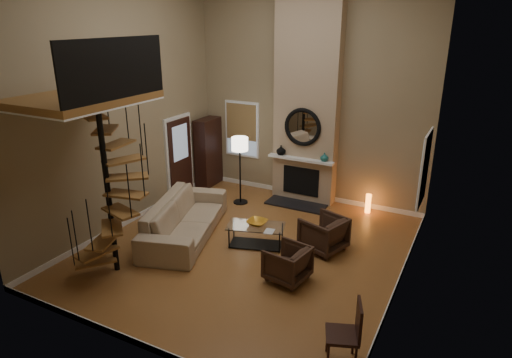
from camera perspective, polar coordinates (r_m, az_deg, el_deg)
The scene contains 32 objects.
ground at distance 9.28m, azimuth -1.16°, elevation -8.94°, with size 6.00×6.50×0.01m, color #B07338.
back_wall at distance 11.21m, azimuth 6.87°, elevation 10.96°, with size 6.00×0.02×5.50m, color #917F5D.
front_wall at distance 5.77m, azimuth -17.01°, elevation 1.61°, with size 6.00×0.02×5.50m, color #917F5D.
left_wall at distance 10.07m, azimuth -16.63°, elevation 9.26°, with size 0.02×6.50×5.50m, color #917F5D.
right_wall at distance 7.38m, azimuth 19.69°, elevation 5.24°, with size 0.02×6.50×5.50m, color #917F5D.
baseboard_back at distance 11.92m, azimuth 6.32°, elevation -1.92°, with size 6.00×0.02×0.12m, color white.
baseboard_front at distance 7.06m, azimuth -14.63°, elevation -19.54°, with size 6.00×0.02×0.12m, color white.
baseboard_left at distance 10.86m, azimuth -15.20°, elevation -4.80°, with size 0.02×6.50×0.12m, color white.
baseboard_right at distance 8.43m, azimuth 17.46°, elevation -12.70°, with size 0.02×6.50×0.12m, color white.
chimney_breast at distance 11.04m, azimuth 6.51°, elevation 10.83°, with size 1.60×0.38×5.50m, color tan.
hearth at distance 11.36m, azimuth 5.07°, elevation -3.23°, with size 1.50×0.60×0.04m, color black.
firebox at distance 11.41m, azimuth 5.71°, elevation -0.27°, with size 0.95×0.02×0.72m, color black.
mantel at distance 11.15m, azimuth 5.66°, elevation 2.50°, with size 1.70×0.18×0.06m, color white.
mirror_frame at distance 10.99m, azimuth 5.92°, elevation 6.56°, with size 0.94×0.94×0.10m, color black.
mirror_disc at distance 11.00m, azimuth 5.94°, elevation 6.57°, with size 0.80×0.80×0.01m, color white.
vase_left at distance 11.35m, azimuth 3.19°, elevation 3.69°, with size 0.24×0.24×0.25m, color black.
vase_right at distance 10.95m, azimuth 8.68°, elevation 2.78°, with size 0.20×0.20×0.21m, color #1A5B58.
window_back at distance 12.20m, azimuth -1.80°, elevation 6.42°, with size 1.02×0.06×1.52m.
window_right at distance 9.60m, azimuth 20.60°, elevation 1.37°, with size 0.06×1.02×1.52m.
entry_door at distance 11.77m, azimuth -9.67°, elevation 2.73°, with size 0.10×1.05×2.16m.
loft at distance 8.08m, azimuth -20.81°, elevation 9.83°, with size 1.70×2.20×1.09m.
spiral_stair at distance 8.25m, azimuth -18.31°, elevation -0.16°, with size 1.47×1.47×4.06m.
hutch at distance 12.48m, azimuth -6.08°, elevation 3.43°, with size 0.39×0.83×1.86m, color black.
sofa at distance 9.80m, azimuth -9.04°, elevation -4.93°, with size 2.89×1.13×0.84m, color tan.
armchair_near at distance 9.18m, azimuth 8.93°, elevation -7.00°, with size 0.77×0.79×0.72m, color #3B261B.
armchair_far at distance 8.09m, azimuth 4.39°, elevation -10.75°, with size 0.69×0.71×0.64m, color #3B261B.
coffee_table at distance 9.30m, azimuth -0.00°, elevation -6.85°, with size 1.29×0.90×0.44m.
bowl at distance 9.24m, azimuth 0.14°, elevation -5.54°, with size 0.41×0.41×0.10m, color gold.
book at distance 8.96m, azimuth 1.55°, elevation -6.68°, with size 0.19×0.25×0.02m, color gray.
floor_lamp at distance 11.01m, azimuth -2.07°, elevation 3.79°, with size 0.41×0.41×1.71m.
accent_lamp at distance 11.12m, azimuth 14.05°, elevation -3.03°, with size 0.13×0.13×0.46m, color orange.
side_chair at distance 6.45m, azimuth 11.73°, elevation -18.31°, with size 0.56×0.56×0.95m.
Camera 1 is at (3.91, -7.12, 4.48)m, focal length 31.50 mm.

